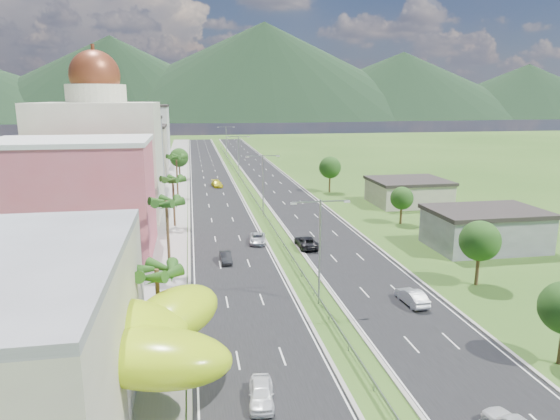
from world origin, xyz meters
TOP-DOWN VIEW (x-y plane):
  - ground at (0.00, 0.00)m, footprint 500.00×500.00m
  - road_left at (-7.50, 90.00)m, footprint 11.00×260.00m
  - road_right at (7.50, 90.00)m, footprint 11.00×260.00m
  - sidewalk_left at (-17.00, 90.00)m, footprint 7.00×260.00m
  - median_guardrail at (0.00, 71.99)m, footprint 0.10×216.06m
  - streetlight_median_b at (0.00, 10.00)m, footprint 6.04×0.25m
  - streetlight_median_c at (0.00, 50.00)m, footprint 6.04×0.25m
  - streetlight_median_d at (0.00, 95.00)m, footprint 6.04×0.25m
  - streetlight_median_e at (0.00, 140.00)m, footprint 6.04×0.25m
  - lime_canopy at (-20.00, -4.00)m, footprint 18.00×15.00m
  - pink_shophouse at (-28.00, 32.00)m, footprint 20.00×15.00m
  - domed_building at (-28.00, 55.00)m, footprint 20.00×20.00m
  - midrise_grey at (-27.00, 80.00)m, footprint 16.00×15.00m
  - midrise_beige at (-27.00, 102.00)m, footprint 16.00×15.00m
  - midrise_white at (-27.00, 125.00)m, footprint 16.00×15.00m
  - shed_near at (28.00, 25.00)m, footprint 15.00×10.00m
  - shed_far at (30.00, 55.00)m, footprint 14.00×12.00m
  - palm_tree_b at (-15.50, 2.00)m, footprint 3.60×3.60m
  - palm_tree_c at (-15.50, 22.00)m, footprint 3.60×3.60m
  - palm_tree_d at (-15.50, 45.00)m, footprint 3.60×3.60m
  - palm_tree_e at (-15.50, 70.00)m, footprint 3.60×3.60m
  - leafy_tree_lfar at (-15.50, 95.00)m, footprint 4.90×4.90m
  - leafy_tree_rb at (19.00, 12.00)m, footprint 4.55×4.55m
  - leafy_tree_rc at (22.00, 40.00)m, footprint 3.85×3.85m
  - leafy_tree_rd at (18.00, 70.00)m, footprint 4.90×4.90m
  - mountain_ridge at (60.00, 450.00)m, footprint 860.00×140.00m
  - car_white_near_left at (-8.26, -6.01)m, footprint 2.18×4.39m
  - car_dark_left at (-8.52, 24.91)m, footprint 1.50×4.02m
  - car_silver_mid_left at (-3.34, 32.81)m, footprint 2.94×5.23m
  - car_yellow_far_left at (-6.61, 81.09)m, footprint 2.82×5.37m
  - car_silver_right at (9.41, 8.16)m, footprint 1.98×4.83m
  - car_dark_far_right at (3.20, 29.39)m, footprint 2.74×5.77m

SIDE VIEW (x-z plane):
  - ground at x=0.00m, z-range 0.00..0.00m
  - mountain_ridge at x=60.00m, z-range -45.00..45.00m
  - road_left at x=-7.50m, z-range 0.00..0.04m
  - road_right at x=7.50m, z-range 0.00..0.04m
  - sidewalk_left at x=-17.00m, z-range 0.00..0.12m
  - median_guardrail at x=0.00m, z-range 0.24..1.00m
  - car_dark_left at x=-8.52m, z-range 0.04..1.35m
  - car_silver_mid_left at x=-3.34m, z-range 0.04..1.42m
  - car_white_near_left at x=-8.26m, z-range 0.04..1.48m
  - car_yellow_far_left at x=-6.61m, z-range 0.04..1.52m
  - car_silver_right at x=9.41m, z-range 0.04..1.60m
  - car_dark_far_right at x=3.20m, z-range 0.04..1.63m
  - shed_far at x=30.00m, z-range 0.00..4.40m
  - shed_near at x=28.00m, z-range 0.00..5.00m
  - leafy_tree_rc at x=22.00m, z-range 1.21..7.54m
  - lime_canopy at x=-20.00m, z-range 1.29..8.69m
  - leafy_tree_rb at x=19.00m, z-range 1.44..8.92m
  - leafy_tree_lfar at x=-15.50m, z-range 1.55..9.60m
  - leafy_tree_rd at x=18.00m, z-range 1.55..9.60m
  - midrise_beige at x=-27.00m, z-range 0.00..13.00m
  - streetlight_median_b at x=0.00m, z-range 1.25..12.25m
  - streetlight_median_c at x=0.00m, z-range 1.25..12.25m
  - streetlight_median_d at x=0.00m, z-range 1.25..12.25m
  - streetlight_median_e at x=0.00m, z-range 1.25..12.25m
  - palm_tree_b at x=-15.50m, z-range 3.01..11.11m
  - pink_shophouse at x=-28.00m, z-range 0.00..15.00m
  - palm_tree_d at x=-15.50m, z-range 3.24..11.84m
  - midrise_grey at x=-27.00m, z-range 0.00..16.00m
  - palm_tree_e at x=-15.50m, z-range 3.61..13.01m
  - palm_tree_c at x=-15.50m, z-range 3.70..13.30m
  - midrise_white at x=-27.00m, z-range 0.00..18.00m
  - domed_building at x=-28.00m, z-range -3.00..25.70m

